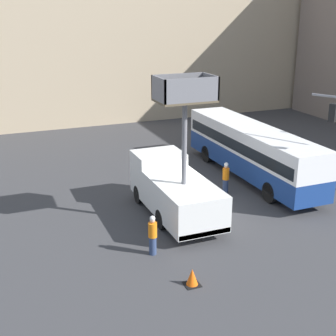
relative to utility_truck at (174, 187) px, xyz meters
name	(u,v)px	position (x,y,z in m)	size (l,w,h in m)	color
ground_plane	(185,208)	(0.92, 0.61, -1.55)	(120.00, 120.00, 0.00)	#38383A
building_backdrop_far	(79,25)	(0.92, 25.23, 7.02)	(44.00, 10.00, 17.14)	tan
utility_truck	(174,187)	(0.00, 0.00, 0.00)	(2.60, 6.80, 7.24)	silver
city_bus	(251,148)	(6.56, 3.39, 0.36)	(2.49, 12.32, 3.23)	navy
road_worker_near_truck	(153,235)	(-2.40, -3.37, -0.65)	(0.38, 0.38, 1.81)	navy
road_worker_directing	(226,178)	(3.87, 1.64, -0.62)	(0.38, 0.38, 1.85)	navy
traffic_cone_near_truck	(192,277)	(-1.83, -6.16, -1.23)	(0.60, 0.60, 0.69)	black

